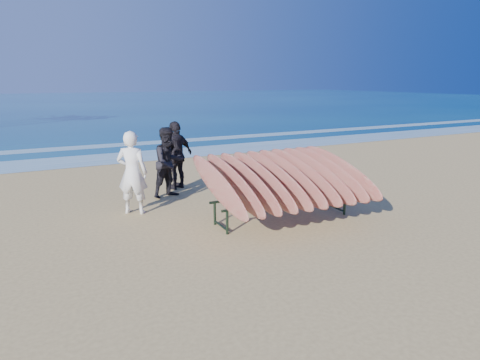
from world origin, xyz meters
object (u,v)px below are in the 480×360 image
at_px(person_dark_a, 169,163).
at_px(person_dark_b, 177,155).
at_px(surfboard_rack, 283,178).
at_px(person_white, 132,173).

height_order(person_dark_a, person_dark_b, person_dark_b).
relative_size(surfboard_rack, person_dark_a, 1.77).
bearing_deg(surfboard_rack, person_dark_b, 108.42).
height_order(person_white, person_dark_b, person_white).
bearing_deg(person_dark_b, person_dark_a, 32.80).
bearing_deg(surfboard_rack, person_white, 146.34).
distance_m(surfboard_rack, person_dark_a, 3.39).
bearing_deg(person_dark_a, person_white, -157.45).
relative_size(surfboard_rack, person_white, 1.70).
distance_m(person_white, person_dark_a, 1.55).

